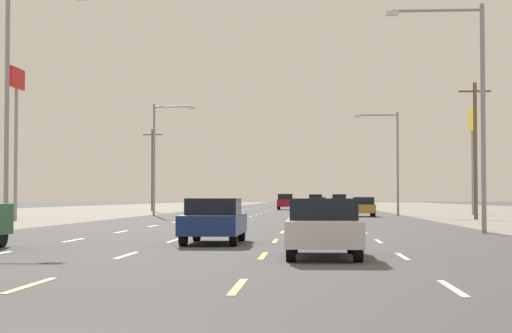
# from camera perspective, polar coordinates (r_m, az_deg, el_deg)

# --- Properties ---
(ground_plane) EXTENTS (572.00, 572.00, 0.00)m
(ground_plane) POSITION_cam_1_polar(r_m,az_deg,el_deg) (73.16, 1.35, -3.27)
(ground_plane) COLOR #4C4C4F
(lane_markings) EXTENTS (10.64, 227.60, 0.01)m
(lane_markings) POSITION_cam_1_polar(r_m,az_deg,el_deg) (111.64, 2.14, -2.87)
(lane_markings) COLOR white
(lane_markings) RESTS_ON ground
(sedan_inner_right_nearest) EXTENTS (1.80, 4.50, 1.46)m
(sedan_inner_right_nearest) POSITION_cam_1_polar(r_m,az_deg,el_deg) (21.26, 4.53, -4.04)
(sedan_inner_right_nearest) COLOR silver
(sedan_inner_right_nearest) RESTS_ON ground
(sedan_center_turn_mid) EXTENTS (1.80, 4.50, 1.46)m
(sedan_center_turn_mid) POSITION_cam_1_polar(r_m,az_deg,el_deg) (27.60, -2.83, -3.60)
(sedan_center_turn_mid) COLOR navy
(sedan_center_turn_mid) RESTS_ON ground
(hatchback_far_right_midfar) EXTENTS (1.72, 3.90, 1.54)m
(hatchback_far_right_midfar) POSITION_cam_1_polar(r_m,az_deg,el_deg) (68.06, 7.19, -2.68)
(hatchback_far_right_midfar) COLOR #B28C33
(hatchback_far_right_midfar) RESTS_ON ground
(hatchback_inner_right_far) EXTENTS (1.72, 3.90, 1.54)m
(hatchback_inner_right_far) POSITION_cam_1_polar(r_m,az_deg,el_deg) (89.56, 4.16, -2.55)
(hatchback_inner_right_far) COLOR navy
(hatchback_inner_right_far) RESTS_ON ground
(suv_center_turn_farther) EXTENTS (1.98, 4.90, 1.98)m
(suv_center_turn_farther) POSITION_cam_1_polar(r_m,az_deg,el_deg) (107.32, 1.98, -2.36)
(suv_center_turn_farther) COLOR maroon
(suv_center_turn_farther) RESTS_ON ground
(suv_far_right_farthest) EXTENTS (1.98, 4.90, 1.98)m
(suv_far_right_farthest) POSITION_cam_1_polar(r_m,az_deg,el_deg) (117.08, 5.57, -2.33)
(suv_far_right_farthest) COLOR #4C196B
(suv_far_right_farthest) RESTS_ON ground
(suv_inner_right_distant_a) EXTENTS (1.98, 4.90, 1.98)m
(suv_inner_right_distant_a) POSITION_cam_1_polar(r_m,az_deg,el_deg) (121.35, 4.00, -2.32)
(suv_inner_right_distant_a) COLOR #4C196B
(suv_inner_right_distant_a) RESTS_ON ground
(hatchback_far_right_distant_b) EXTENTS (1.72, 3.90, 1.54)m
(hatchback_far_right_distant_b) POSITION_cam_1_polar(r_m,az_deg,el_deg) (133.58, 5.38, -2.40)
(hatchback_far_right_distant_b) COLOR white
(hatchback_far_right_distant_b) RESTS_ON ground
(pole_sign_left_row_1) EXTENTS (0.24, 2.54, 9.91)m
(pole_sign_left_row_1) POSITION_cam_1_polar(r_m,az_deg,el_deg) (57.53, -15.74, 4.03)
(pole_sign_left_row_1) COLOR gray
(pole_sign_left_row_1) RESTS_ON ground
(pole_sign_right_row_2) EXTENTS (0.24, 2.72, 9.51)m
(pole_sign_right_row_2) POSITION_cam_1_polar(r_m,az_deg,el_deg) (77.86, 14.28, 2.37)
(pole_sign_right_row_2) COLOR gray
(pole_sign_right_row_2) RESTS_ON ground
(streetlight_left_row_0) EXTENTS (3.58, 0.26, 10.47)m
(streetlight_left_row_0) POSITION_cam_1_polar(r_m,az_deg,el_deg) (38.38, -15.88, 4.66)
(streetlight_left_row_0) COLOR gray
(streetlight_left_row_0) RESTS_ON ground
(streetlight_right_row_0) EXTENTS (4.10, 0.26, 9.60)m
(streetlight_right_row_0) POSITION_cam_1_polar(r_m,az_deg,el_deg) (36.78, 14.31, 4.34)
(streetlight_right_row_0) COLOR gray
(streetlight_right_row_0) RESTS_ON ground
(streetlight_left_row_1) EXTENTS (3.53, 0.26, 9.38)m
(streetlight_left_row_1) POSITION_cam_1_polar(r_m,az_deg,el_deg) (71.91, -6.57, 1.01)
(streetlight_left_row_1) COLOR gray
(streetlight_left_row_1) RESTS_ON ground
(streetlight_right_row_1) EXTENTS (3.69, 0.26, 8.58)m
(streetlight_right_row_1) POSITION_cam_1_polar(r_m,az_deg,el_deg) (71.08, 9.15, 0.74)
(streetlight_right_row_1) COLOR gray
(streetlight_right_row_1) RESTS_ON ground
(utility_pole_right_row_1) EXTENTS (2.20, 0.26, 9.39)m
(utility_pole_right_row_1) POSITION_cam_1_polar(r_m,az_deg,el_deg) (60.15, 14.46, 1.20)
(utility_pole_right_row_1) COLOR brown
(utility_pole_right_row_1) RESTS_ON ground
(utility_pole_left_row_2) EXTENTS (2.20, 0.26, 9.23)m
(utility_pole_left_row_2) POSITION_cam_1_polar(r_m,az_deg,el_deg) (96.86, -6.95, -0.13)
(utility_pole_left_row_2) COLOR brown
(utility_pole_left_row_2) RESTS_ON ground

